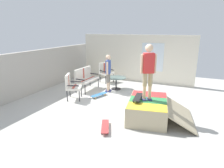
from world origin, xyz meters
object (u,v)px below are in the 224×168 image
object	(u,v)px
skateboard_by_bench	(99,95)
patio_chair_by_wall	(71,84)
patio_chair_near_house	(105,70)
skateboard_spare	(105,126)
person_watching	(108,71)
skate_ramp	(149,109)
patio_table	(116,81)
person_skater	(148,68)
skateboard_on_ramp	(138,97)
patio_bench	(85,77)

from	to	relation	value
skateboard_by_bench	patio_chair_by_wall	bearing A→B (deg)	128.56
patio_chair_by_wall	skateboard_by_bench	world-z (taller)	patio_chair_by_wall
patio_chair_near_house	skateboard_spare	world-z (taller)	patio_chair_near_house
patio_chair_near_house	patio_chair_by_wall	distance (m)	2.93
patio_chair_by_wall	person_watching	world-z (taller)	person_watching
patio_chair_near_house	patio_chair_by_wall	bearing A→B (deg)	178.39
skate_ramp	patio_table	xyz separation A→B (m)	(2.36, 2.11, 0.10)
person_watching	person_skater	distance (m)	3.04
skate_ramp	person_skater	bearing A→B (deg)	117.06
patio_table	skateboard_on_ramp	world-z (taller)	skateboard_on_ramp
skate_ramp	person_skater	xyz separation A→B (m)	(-0.04, 0.07, 1.30)
skateboard_on_ramp	patio_chair_by_wall	bearing A→B (deg)	79.00
patio_chair_by_wall	patio_table	distance (m)	2.25
patio_bench	skateboard_on_ramp	xyz separation A→B (m)	(-1.86, -3.05, 0.08)
skateboard_spare	skateboard_on_ramp	xyz separation A→B (m)	(1.08, -0.61, 0.61)
person_watching	patio_chair_near_house	bearing A→B (deg)	30.43
patio_chair_by_wall	person_watching	size ratio (longest dim) A/B	0.62
patio_chair_near_house	patio_table	xyz separation A→B (m)	(-0.99, -1.04, -0.21)
patio_bench	person_watching	world-z (taller)	person_watching
patio_chair_by_wall	person_watching	bearing A→B (deg)	-31.72
patio_table	patio_bench	bearing A→B (deg)	116.94
patio_chair_near_house	patio_chair_by_wall	world-z (taller)	same
skate_ramp	person_watching	size ratio (longest dim) A/B	1.35
person_watching	skateboard_spare	xyz separation A→B (m)	(-3.14, -1.37, -0.88)
person_skater	skate_ramp	bearing A→B (deg)	-62.94
person_watching	skate_ramp	bearing A→B (deg)	-129.86
skate_ramp	skateboard_spare	world-z (taller)	skate_ramp
person_skater	skateboard_on_ramp	xyz separation A→B (m)	(-0.10, 0.25, -0.91)
person_skater	skateboard_by_bench	bearing A→B (deg)	63.15
skate_ramp	person_skater	size ratio (longest dim) A/B	1.31
skate_ramp	patio_chair_near_house	world-z (taller)	patio_chair_near_house
patio_chair_by_wall	patio_table	bearing A→B (deg)	-30.02
skate_ramp	patio_bench	xyz separation A→B (m)	(1.72, 3.37, 0.31)
skateboard_spare	person_watching	bearing A→B (deg)	23.57
person_skater	patio_chair_near_house	bearing A→B (deg)	42.17
patio_bench	skate_ramp	bearing A→B (deg)	-117.07
skate_ramp	patio_chair_near_house	xyz separation A→B (m)	(3.36, 3.14, 0.31)
patio_bench	skateboard_by_bench	xyz separation A→B (m)	(-0.60, -1.01, -0.53)
patio_chair_by_wall	skateboard_spare	xyz separation A→B (m)	(-1.64, -2.29, -0.53)
patio_table	person_watching	xyz separation A→B (m)	(-0.44, 0.19, 0.56)
skate_ramp	skateboard_on_ramp	xyz separation A→B (m)	(-0.14, 0.32, 0.39)
patio_bench	patio_table	world-z (taller)	patio_bench
patio_chair_by_wall	skateboard_spare	world-z (taller)	patio_chair_by_wall
patio_chair_by_wall	person_skater	size ratio (longest dim) A/B	0.60
skate_ramp	skateboard_by_bench	bearing A→B (deg)	64.60
person_watching	patio_bench	bearing A→B (deg)	100.63
patio_table	patio_chair_by_wall	bearing A→B (deg)	149.98
patio_table	person_skater	bearing A→B (deg)	-139.71
skate_ramp	patio_chair_near_house	bearing A→B (deg)	43.14
skate_ramp	skateboard_by_bench	world-z (taller)	skate_ramp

